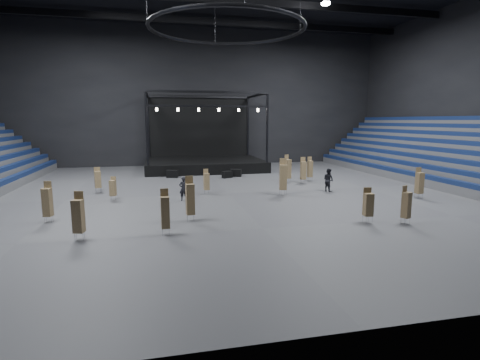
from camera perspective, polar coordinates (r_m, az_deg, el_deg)
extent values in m
plane|color=#434446|center=(31.02, -1.86, -2.02)|extent=(50.00, 50.00, 0.00)
cube|color=black|center=(51.31, -6.38, 12.40)|extent=(50.00, 0.20, 18.00)
cube|color=#505053|center=(40.70, 29.24, 0.01)|extent=(7.20, 40.00, 0.75)
cube|color=#0D173A|center=(38.52, 25.66, 0.69)|extent=(0.59, 40.00, 0.40)
cube|color=#505053|center=(40.95, 29.75, 0.55)|extent=(6.30, 40.00, 1.50)
cube|color=#0D173A|center=(38.99, 26.77, 1.81)|extent=(0.59, 40.00, 0.40)
cube|color=#505053|center=(41.21, 30.26, 1.08)|extent=(5.40, 40.00, 2.25)
cube|color=#0D173A|center=(39.49, 27.86, 2.91)|extent=(0.59, 40.00, 0.40)
cube|color=#505053|center=(41.47, 30.76, 1.61)|extent=(4.50, 40.00, 3.00)
cube|color=#0D173A|center=(40.02, 28.93, 3.98)|extent=(0.59, 40.00, 0.40)
cube|color=#505053|center=(41.74, 31.25, 2.13)|extent=(3.60, 40.00, 3.75)
cube|color=#0D173A|center=(40.58, 29.97, 5.02)|extent=(0.59, 40.00, 0.40)
cube|color=#505053|center=(42.02, 31.73, 2.64)|extent=(2.70, 40.00, 4.50)
cube|color=#0D173A|center=(41.16, 30.98, 6.03)|extent=(0.59, 40.00, 0.40)
cube|color=#505053|center=(42.30, 32.21, 3.15)|extent=(1.80, 40.00, 5.25)
cube|color=#0D173A|center=(41.76, 31.97, 7.00)|extent=(0.59, 40.00, 0.40)
cube|color=#505053|center=(42.59, 32.69, 3.64)|extent=(0.90, 40.00, 6.00)
cube|color=black|center=(46.07, -5.45, 2.34)|extent=(14.00, 10.00, 1.20)
cube|color=black|center=(50.53, -6.22, 8.15)|extent=(13.30, 0.30, 8.00)
cylinder|color=black|center=(40.83, -14.04, 7.59)|extent=(0.24, 0.24, 7.80)
cylinder|color=black|center=(50.03, -13.79, 7.82)|extent=(0.24, 0.24, 7.80)
cylinder|color=black|center=(42.61, 4.17, 7.88)|extent=(0.24, 0.24, 7.80)
cylinder|color=black|center=(51.49, 1.20, 8.10)|extent=(0.24, 0.24, 7.80)
cube|color=black|center=(41.31, -4.81, 13.25)|extent=(13.40, 0.25, 0.25)
cube|color=black|center=(50.42, -6.27, 12.46)|extent=(13.40, 0.25, 0.25)
cube|color=black|center=(41.23, -4.79, 11.17)|extent=(13.40, 0.20, 0.20)
cylinder|color=white|center=(40.83, -12.58, 10.45)|extent=(0.24, 0.24, 0.35)
cylinder|color=white|center=(40.90, -9.44, 10.54)|extent=(0.24, 0.24, 0.35)
cylinder|color=white|center=(41.08, -6.33, 10.60)|extent=(0.24, 0.24, 0.35)
cylinder|color=white|center=(41.38, -3.24, 10.63)|extent=(0.24, 0.24, 0.35)
cylinder|color=white|center=(41.79, -0.21, 10.62)|extent=(0.24, 0.24, 0.35)
cylinder|color=white|center=(42.32, 2.75, 10.59)|extent=(0.24, 0.24, 0.35)
torus|color=black|center=(31.24, -1.99, 22.08)|extent=(12.30, 12.30, 0.30)
cylinder|color=black|center=(33.48, 9.24, 25.51)|extent=(0.04, 0.04, 5.00)
cylinder|color=black|center=(37.58, -3.85, 23.75)|extent=(0.04, 0.04, 5.00)
cube|color=black|center=(46.64, -5.70, 22.96)|extent=(49.00, 0.35, 0.70)
cube|color=white|center=(38.83, 12.92, 24.75)|extent=(0.60, 0.60, 0.25)
cube|color=black|center=(39.99, -10.29, 0.92)|extent=(1.30, 0.88, 0.79)
cube|color=black|center=(39.23, -1.97, 0.84)|extent=(1.18, 0.89, 0.71)
cube|color=black|center=(40.16, -0.64, 1.10)|extent=(1.32, 1.00, 0.79)
cylinder|color=silver|center=(36.08, 9.42, -0.25)|extent=(0.03, 0.03, 0.40)
cylinder|color=silver|center=(36.42, 9.20, -0.16)|extent=(0.03, 0.03, 0.40)
cylinder|color=silver|center=(36.22, 9.97, -0.23)|extent=(0.03, 0.03, 0.40)
cylinder|color=silver|center=(36.56, 9.75, -0.14)|extent=(0.03, 0.03, 0.40)
cube|color=#937B51|center=(36.17, 9.63, 1.44)|extent=(0.51, 0.51, 1.70)
cube|color=#937B51|center=(36.26, 9.56, 2.73)|extent=(0.46, 0.09, 0.93)
cylinder|color=silver|center=(22.53, -7.99, -5.84)|extent=(0.03, 0.03, 0.40)
cylinder|color=silver|center=(22.90, -8.07, -5.60)|extent=(0.03, 0.03, 0.40)
cylinder|color=silver|center=(22.56, -7.02, -5.80)|extent=(0.03, 0.03, 0.40)
cylinder|color=silver|center=(22.93, -7.11, -5.56)|extent=(0.03, 0.03, 0.40)
cube|color=#937B51|center=(22.47, -7.61, -2.92)|extent=(0.53, 0.53, 1.85)
cube|color=#937B51|center=(22.50, -7.75, -0.64)|extent=(0.47, 0.11, 1.02)
cylinder|color=silver|center=(24.79, -27.64, -5.45)|extent=(0.03, 0.03, 0.38)
cylinder|color=silver|center=(25.13, -27.43, -5.25)|extent=(0.03, 0.03, 0.38)
cylinder|color=silver|center=(24.69, -26.82, -5.44)|extent=(0.03, 0.03, 0.38)
cylinder|color=silver|center=(25.04, -26.62, -5.24)|extent=(0.03, 0.03, 0.38)
cube|color=#937B51|center=(24.69, -27.30, -3.04)|extent=(0.55, 0.55, 1.66)
cube|color=#937B51|center=(24.72, -27.22, -1.18)|extent=(0.44, 0.16, 0.91)
cylinder|color=silver|center=(30.62, -5.36, -1.88)|extent=(0.03, 0.03, 0.34)
cylinder|color=silver|center=(30.94, -5.44, -1.77)|extent=(0.03, 0.03, 0.34)
cylinder|color=silver|center=(30.66, -4.76, -1.85)|extent=(0.03, 0.03, 0.34)
cylinder|color=silver|center=(30.98, -4.84, -1.74)|extent=(0.03, 0.03, 0.34)
cube|color=#937B51|center=(30.65, -5.12, -0.23)|extent=(0.48, 0.48, 1.38)
cube|color=#937B51|center=(30.71, -5.24, 0.99)|extent=(0.40, 0.12, 0.76)
cylinder|color=silver|center=(29.69, -19.09, -2.68)|extent=(0.03, 0.03, 0.35)
cylinder|color=silver|center=(30.01, -19.02, -2.55)|extent=(0.03, 0.03, 0.35)
cylinder|color=silver|center=(29.65, -18.45, -2.66)|extent=(0.03, 0.03, 0.35)
cylinder|color=silver|center=(29.97, -18.39, -2.54)|extent=(0.03, 0.03, 0.35)
cube|color=#937B51|center=(29.69, -18.81, -1.16)|extent=(0.52, 0.52, 1.18)
cube|color=#937B51|center=(29.76, -18.74, -0.08)|extent=(0.40, 0.16, 0.65)
cylinder|color=silver|center=(36.31, 7.08, -0.13)|extent=(0.03, 0.03, 0.41)
cylinder|color=silver|center=(36.67, 6.88, -0.03)|extent=(0.03, 0.03, 0.41)
cylinder|color=silver|center=(36.44, 7.67, -0.10)|extent=(0.03, 0.03, 0.41)
cylinder|color=silver|center=(36.81, 7.46, -0.01)|extent=(0.03, 0.03, 0.41)
cube|color=#937B51|center=(36.40, 7.31, 1.68)|extent=(0.66, 0.66, 1.84)
cube|color=#937B51|center=(36.44, 7.11, 3.08)|extent=(0.46, 0.25, 1.01)
cylinder|color=silver|center=(37.84, 10.44, 0.13)|extent=(0.03, 0.03, 0.37)
cylinder|color=silver|center=(38.15, 10.24, 0.21)|extent=(0.03, 0.03, 0.37)
cylinder|color=silver|center=(37.97, 10.93, 0.15)|extent=(0.03, 0.03, 0.37)
cylinder|color=silver|center=(38.29, 10.72, 0.22)|extent=(0.03, 0.03, 0.37)
cube|color=#937B51|center=(37.92, 10.62, 1.67)|extent=(0.44, 0.44, 1.63)
cube|color=#937B51|center=(38.00, 10.55, 2.85)|extent=(0.42, 0.06, 0.90)
cylinder|color=silver|center=(23.76, 23.79, -5.82)|extent=(0.03, 0.03, 0.35)
cylinder|color=silver|center=(24.02, 23.32, -5.64)|extent=(0.03, 0.03, 0.35)
cylinder|color=silver|center=(23.96, 24.43, -5.75)|extent=(0.03, 0.03, 0.35)
cylinder|color=silver|center=(24.21, 23.96, -5.57)|extent=(0.03, 0.03, 0.35)
cube|color=#937B51|center=(23.78, 24.02, -3.51)|extent=(0.54, 0.54, 1.52)
cube|color=#937B51|center=(23.73, 23.78, -1.76)|extent=(0.39, 0.19, 0.84)
cylinder|color=silver|center=(31.76, 25.49, -2.28)|extent=(0.03, 0.03, 0.40)
cylinder|color=silver|center=(32.06, 25.08, -2.16)|extent=(0.03, 0.03, 0.40)
cylinder|color=silver|center=(32.00, 26.03, -2.24)|extent=(0.03, 0.03, 0.40)
cylinder|color=silver|center=(32.29, 25.61, -2.12)|extent=(0.03, 0.03, 0.40)
cube|color=#937B51|center=(31.86, 25.68, -0.42)|extent=(0.50, 0.50, 1.62)
cube|color=#937B51|center=(31.90, 25.54, 0.98)|extent=(0.46, 0.08, 0.89)
cylinder|color=silver|center=(20.11, -11.72, -7.83)|extent=(0.03, 0.03, 0.36)
cylinder|color=silver|center=(20.44, -11.74, -7.56)|extent=(0.03, 0.03, 0.36)
cylinder|color=silver|center=(20.12, -10.73, -7.80)|extent=(0.03, 0.03, 0.36)
cylinder|color=silver|center=(20.45, -10.76, -7.52)|extent=(0.03, 0.03, 0.36)
cube|color=#937B51|center=(20.01, -11.33, -4.88)|extent=(0.46, 0.46, 1.68)
cube|color=#937B51|center=(20.02, -11.44, -2.56)|extent=(0.42, 0.08, 0.92)
cylinder|color=silver|center=(20.53, -23.86, -8.03)|extent=(0.03, 0.03, 0.40)
cylinder|color=silver|center=(20.89, -23.66, -7.72)|extent=(0.03, 0.03, 0.40)
cylinder|color=silver|center=(20.46, -22.80, -8.02)|extent=(0.03, 0.03, 0.40)
cylinder|color=silver|center=(20.82, -22.62, -7.72)|extent=(0.03, 0.03, 0.40)
cube|color=#937B51|center=(20.41, -23.42, -5.08)|extent=(0.58, 0.58, 1.67)
cube|color=#937B51|center=(20.42, -23.32, -2.81)|extent=(0.47, 0.17, 0.92)
cylinder|color=silver|center=(23.17, 18.68, -5.81)|extent=(0.03, 0.03, 0.41)
cylinder|color=silver|center=(23.49, 18.19, -5.59)|extent=(0.03, 0.03, 0.41)
cylinder|color=silver|center=(23.37, 19.51, -5.73)|extent=(0.03, 0.03, 0.41)
cylinder|color=silver|center=(23.69, 19.01, -5.51)|extent=(0.03, 0.03, 0.41)
cube|color=#937B51|center=(23.23, 18.96, -3.56)|extent=(0.55, 0.55, 1.34)
cube|color=#937B51|center=(23.29, 18.83, -1.96)|extent=(0.48, 0.12, 0.74)
cylinder|color=silver|center=(30.08, 6.29, -1.98)|extent=(0.03, 0.03, 0.46)
cylinder|color=silver|center=(30.48, 6.03, -1.83)|extent=(0.03, 0.03, 0.46)
cylinder|color=silver|center=(30.22, 7.07, -1.94)|extent=(0.03, 0.03, 0.46)
cylinder|color=silver|center=(30.62, 6.80, -1.79)|extent=(0.03, 0.03, 0.46)
cube|color=#937B51|center=(30.14, 6.59, 0.42)|extent=(0.65, 0.65, 2.01)
cube|color=#937B51|center=(30.24, 6.56, 2.27)|extent=(0.53, 0.17, 1.10)
cylinder|color=silver|center=(33.26, -21.15, -1.52)|extent=(0.03, 0.03, 0.41)
cylinder|color=silver|center=(33.64, -21.06, -1.40)|extent=(0.03, 0.03, 0.41)
cylinder|color=silver|center=(33.20, -20.48, -1.50)|extent=(0.03, 0.03, 0.41)
cylinder|color=silver|center=(33.59, -20.40, -1.38)|extent=(0.03, 0.03, 0.41)
cube|color=#937B51|center=(33.28, -20.86, 0.07)|extent=(0.59, 0.59, 1.38)
cube|color=#937B51|center=(33.40, -20.95, 1.20)|extent=(0.48, 0.17, 0.76)
imported|color=black|center=(28.35, -8.60, -1.32)|extent=(0.71, 0.52, 1.81)
imported|color=black|center=(32.60, 13.32, 0.01)|extent=(1.02, 1.15, 1.95)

